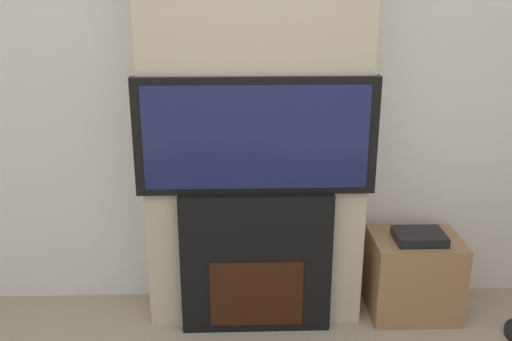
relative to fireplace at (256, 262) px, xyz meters
The scene contains 5 objects.
wall_back 1.04m from the fireplace, 90.00° to the left, with size 6.00×0.06×2.70m.
chimney_breast 0.99m from the fireplace, 90.00° to the left, with size 1.12×0.33×2.70m.
fireplace is the anchor object (origin of this frame).
television 0.67m from the fireplace, 90.00° to the right, with size 1.18×0.07×0.58m.
media_stand 0.89m from the fireplace, ahead, with size 0.47×0.36×0.50m.
Camera 1 is at (-0.09, -0.99, 1.77)m, focal length 40.00 mm.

